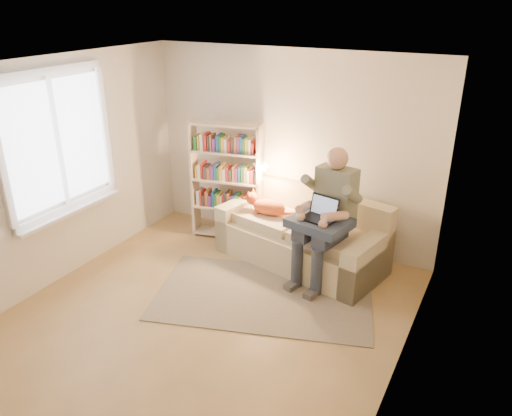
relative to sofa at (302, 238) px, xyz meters
The scene contains 13 objects.
floor 1.82m from the sofa, 103.72° to the right, with size 4.50×4.50×0.00m, color #9C7A47.
ceiling 2.90m from the sofa, 103.72° to the right, with size 4.00×4.50×0.02m, color white.
wall_left 3.14m from the sofa, 144.29° to the right, with size 0.02×4.50×2.60m, color silver.
wall_right 2.54m from the sofa, 47.93° to the right, with size 0.02×4.50×2.60m, color silver.
wall_back 1.18m from the sofa, 130.10° to the left, with size 4.00×0.02×2.60m, color silver.
window 3.02m from the sofa, 146.95° to the right, with size 0.12×1.52×1.69m.
sofa is the anchor object (origin of this frame).
person 0.74m from the sofa, 31.51° to the right, with size 0.59×0.80×1.61m.
cat 0.64m from the sofa, behind, with size 0.69×0.33×0.25m.
blanket 0.77m from the sofa, 44.74° to the right, with size 0.66×0.54×0.10m, color #2B384C.
laptop 0.84m from the sofa, 43.74° to the right, with size 0.41×0.36×0.32m.
bookshelf 1.35m from the sofa, behind, with size 1.13×0.45×1.66m.
rug 1.03m from the sofa, 93.30° to the right, with size 2.44×1.44×0.01m, color gray.
Camera 1 is at (2.58, -3.57, 3.20)m, focal length 35.00 mm.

